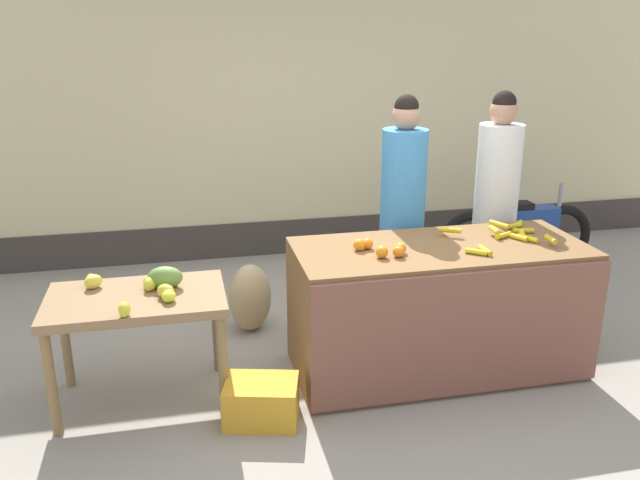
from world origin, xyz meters
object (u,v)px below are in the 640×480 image
vendor_woman_blue_shirt (402,216)px  produce_sack (250,298)px  produce_crate (262,401)px  vendor_woman_white_shirt (495,208)px  parked_motorcycle (516,233)px

vendor_woman_blue_shirt → produce_sack: vendor_woman_blue_shirt is taller
produce_crate → produce_sack: bearing=86.2°
vendor_woman_white_shirt → produce_crate: vendor_woman_white_shirt is taller
produce_crate → vendor_woman_white_shirt: bearing=28.2°
parked_motorcycle → vendor_woman_white_shirt: bearing=-129.0°
vendor_woman_blue_shirt → produce_sack: bearing=170.1°
vendor_woman_blue_shirt → produce_sack: 1.35m
parked_motorcycle → produce_crate: bearing=-144.3°
vendor_woman_white_shirt → parked_motorcycle: vendor_woman_white_shirt is taller
vendor_woman_white_shirt → produce_sack: size_ratio=3.38×
produce_crate → produce_sack: produce_sack is taller
produce_crate → produce_sack: (0.08, 1.26, 0.14)m
produce_crate → vendor_woman_blue_shirt: bearing=40.5°
produce_crate → produce_sack: size_ratio=0.81×
vendor_woman_white_shirt → produce_sack: bearing=174.8°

